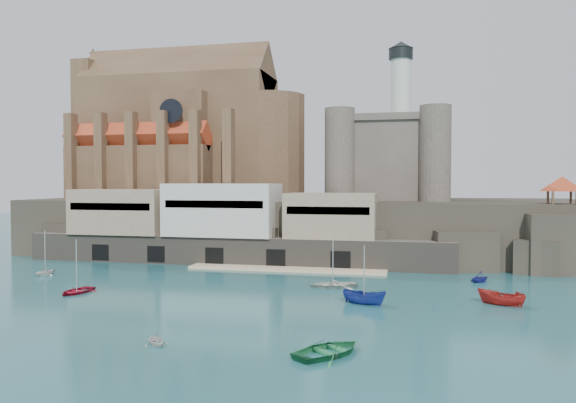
% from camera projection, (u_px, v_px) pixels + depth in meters
% --- Properties ---
extents(ground, '(300.00, 300.00, 0.00)m').
position_uv_depth(ground, '(236.00, 292.00, 67.26)').
color(ground, '#1A4F56').
rests_on(ground, ground).
extents(promontory, '(100.00, 36.00, 10.00)m').
position_uv_depth(promontory, '(301.00, 226.00, 105.48)').
color(promontory, black).
rests_on(promontory, ground).
extents(quay, '(70.00, 12.00, 13.05)m').
position_uv_depth(quay, '(221.00, 226.00, 91.80)').
color(quay, '#61584D').
rests_on(quay, ground).
extents(church, '(47.00, 25.93, 30.51)m').
position_uv_depth(church, '(187.00, 138.00, 112.64)').
color(church, '#503925').
rests_on(church, promontory).
extents(castle_keep, '(21.20, 21.20, 29.30)m').
position_uv_depth(castle_keep, '(389.00, 154.00, 103.04)').
color(castle_keep, '#4D463C').
rests_on(castle_keep, promontory).
extents(rock_outcrop, '(14.50, 10.50, 8.70)m').
position_uv_depth(rock_outcrop, '(561.00, 244.00, 82.91)').
color(rock_outcrop, black).
rests_on(rock_outcrop, ground).
extents(pavilion, '(6.40, 6.40, 5.40)m').
position_uv_depth(pavilion, '(562.00, 186.00, 82.76)').
color(pavilion, '#503925').
rests_on(pavilion, rock_outcrop).
extents(boat_0, '(3.76, 1.46, 5.13)m').
position_uv_depth(boat_0, '(77.00, 293.00, 67.06)').
color(boat_0, maroon).
rests_on(boat_0, ground).
extents(boat_1, '(2.66, 2.63, 2.69)m').
position_uv_depth(boat_1, '(156.00, 344.00, 45.75)').
color(boat_1, silver).
rests_on(boat_1, ground).
extents(boat_2, '(2.39, 2.36, 5.03)m').
position_uv_depth(boat_2, '(364.00, 304.00, 60.95)').
color(boat_2, navy).
rests_on(boat_2, ground).
extents(boat_3, '(4.40, 3.77, 6.34)m').
position_uv_depth(boat_3, '(329.00, 354.00, 43.08)').
color(boat_3, '#237845').
rests_on(boat_3, ground).
extents(boat_4, '(3.26, 2.50, 3.35)m').
position_uv_depth(boat_4, '(45.00, 275.00, 79.81)').
color(boat_4, silver).
rests_on(boat_4, ground).
extents(boat_5, '(2.48, 2.45, 5.04)m').
position_uv_depth(boat_5, '(501.00, 305.00, 60.43)').
color(boat_5, '#A5211A').
rests_on(boat_5, ground).
extents(boat_6, '(2.74, 4.51, 6.08)m').
position_uv_depth(boat_6, '(333.00, 287.00, 70.67)').
color(boat_6, beige).
rests_on(boat_6, ground).
extents(boat_7, '(3.34, 3.27, 3.36)m').
position_uv_depth(boat_7, '(480.00, 282.00, 74.36)').
color(boat_7, navy).
rests_on(boat_7, ground).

